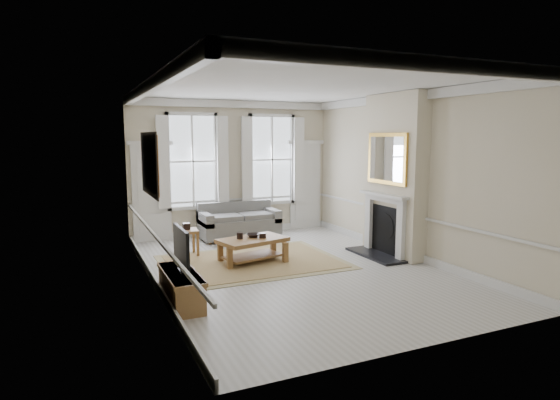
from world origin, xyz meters
name	(u,v)px	position (x,y,z in m)	size (l,w,h in m)	color
floor	(294,270)	(0.00, 0.00, 0.00)	(7.20, 7.20, 0.00)	#B7B5AD
ceiling	(295,86)	(0.00, 0.00, 3.40)	(7.20, 7.20, 0.00)	white
back_wall	(233,168)	(0.00, 3.60, 1.70)	(5.20, 5.20, 0.00)	beige
left_wall	(150,187)	(-2.60, 0.00, 1.70)	(7.20, 7.20, 0.00)	beige
right_wall	(407,176)	(2.60, 0.00, 1.70)	(7.20, 7.20, 0.00)	beige
window_left	(192,161)	(-1.05, 3.55, 1.90)	(1.26, 0.20, 2.20)	#B2BCC6
window_right	(272,160)	(1.05, 3.55, 1.90)	(1.26, 0.20, 2.20)	#B2BCC6
door_left	(152,194)	(-2.05, 3.56, 1.15)	(0.90, 0.08, 2.30)	silver
door_right	(305,186)	(2.05, 3.56, 1.15)	(0.90, 0.08, 2.30)	silver
painting	(149,164)	(-2.56, 0.30, 2.05)	(0.05, 1.66, 1.06)	#C17021
chimney_breast	(394,175)	(2.43, 0.20, 1.70)	(0.35, 1.70, 3.38)	beige
hearth	(375,255)	(2.00, 0.20, 0.03)	(0.55, 1.50, 0.05)	black
fireplace	(384,221)	(2.20, 0.20, 0.73)	(0.21, 1.45, 1.33)	silver
mirror	(387,159)	(2.21, 0.20, 2.05)	(0.06, 1.26, 1.06)	gold
sofa	(239,223)	(-0.04, 3.11, 0.37)	(1.92, 0.94, 0.88)	slate
side_table	(187,235)	(-1.62, 1.87, 0.45)	(0.50, 0.50, 0.56)	brown
rug	(253,262)	(-0.53, 0.80, 0.01)	(3.50, 2.60, 0.02)	#9F7E52
coffee_table	(253,242)	(-0.53, 0.80, 0.41)	(1.46, 1.06, 0.49)	brown
ceramic_pot_a	(240,236)	(-0.78, 0.85, 0.56)	(0.12, 0.12, 0.12)	black
ceramic_pot_b	(263,235)	(-0.33, 0.75, 0.54)	(0.14, 0.14, 0.10)	black
bowl	(253,235)	(-0.48, 0.90, 0.53)	(0.27, 0.27, 0.07)	black
tv_stand	(181,288)	(-2.34, -0.91, 0.24)	(0.43, 1.35, 0.48)	brown
tv	(181,246)	(-2.32, -0.91, 0.88)	(0.08, 0.90, 0.68)	black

